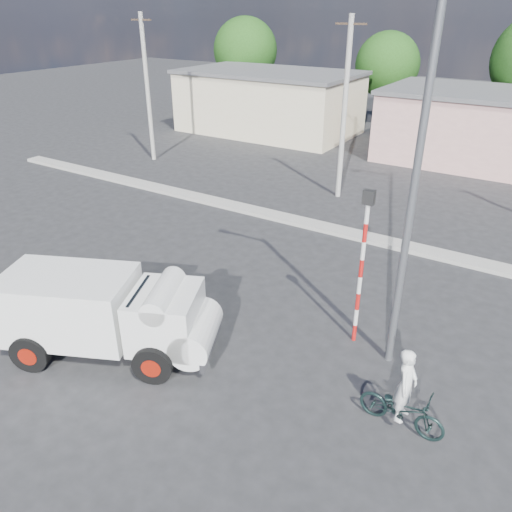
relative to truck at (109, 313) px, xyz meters
The scene contains 9 objects.
ground_plane 3.37m from the truck, 51.38° to the left, with size 120.00×120.00×0.00m, color #252628.
median 10.69m from the truck, 79.40° to the left, with size 40.00×0.80×0.16m, color #99968E.
truck is the anchor object (origin of this frame).
bicycle 7.43m from the truck, 11.71° to the left, with size 0.66×1.90×1.00m, color #172927.
cyclist 7.40m from the truck, 11.71° to the left, with size 0.64×0.42×1.74m, color white.
traffic_pole 6.63m from the truck, 37.44° to the left, with size 0.28×0.18×4.36m.
streetlight 8.01m from the truck, 30.90° to the left, with size 2.34×0.22×9.00m.
building_row 24.65m from the truck, 82.88° to the left, with size 37.80×7.30×4.44m.
utility_poles 15.61m from the truck, 70.19° to the left, with size 35.40×0.24×8.00m.
Camera 1 is at (6.99, -9.48, 8.30)m, focal length 35.00 mm.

